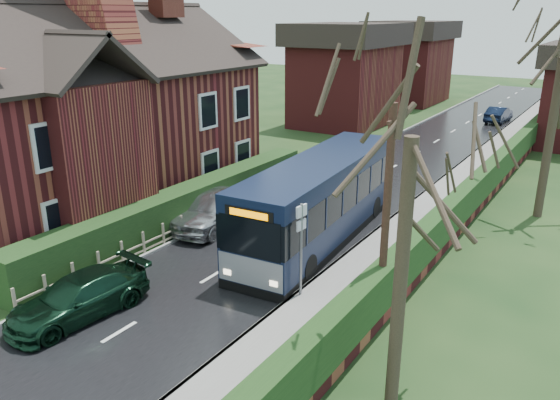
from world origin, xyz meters
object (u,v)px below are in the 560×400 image
Objects in this scene: car_green at (79,297)px; bus_stop_sign at (301,237)px; brick_house at (91,110)px; bus at (320,201)px; car_silver at (214,208)px; telegraph_pole at (386,219)px.

car_green is 1.37× the size of bus_stop_sign.
bus_stop_sign is at bearing -11.57° from brick_house.
bus is 4.47m from car_silver.
car_green is at bearing -113.94° from bus.
telegraph_pole is at bearing -9.68° from brick_house.
bus is at bearing 117.74° from bus_stop_sign.
telegraph_pole reaches higher than car_green.
car_green is 0.68× the size of telegraph_pole.
car_silver is 0.73× the size of telegraph_pole.
bus is at bearing 10.64° from brick_house.
brick_house is 3.22× the size of car_silver.
car_green is at bearing -43.50° from brick_house.
car_silver is 1.48× the size of bus_stop_sign.
bus_stop_sign reaches higher than car_green.
telegraph_pole is (2.60, -0.04, 1.12)m from bus_stop_sign.
brick_house is 10.75m from bus.
brick_house is 14.80m from telegraph_pole.
car_green is 8.92m from telegraph_pole.
bus is 3.44× the size of bus_stop_sign.
bus is at bearing 129.13° from telegraph_pole.
brick_house is at bearing 174.43° from bus_stop_sign.
bus_stop_sign is (6.00, -3.25, 1.25)m from car_silver.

